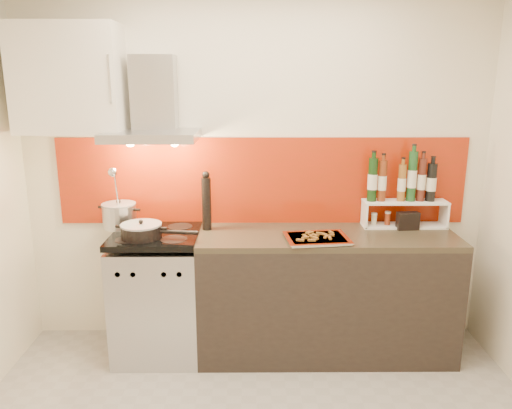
{
  "coord_description": "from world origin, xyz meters",
  "views": [
    {
      "loc": [
        -0.02,
        -2.22,
        1.95
      ],
      "look_at": [
        0.0,
        0.95,
        1.15
      ],
      "focal_mm": 35.0,
      "sensor_mm": 36.0,
      "label": 1
    }
  ],
  "objects_px": {
    "saute_pan": "(142,231)",
    "counter": "(325,293)",
    "baking_tray": "(317,238)",
    "range_stove": "(159,295)",
    "stock_pot": "(119,215)",
    "pepper_mill": "(206,202)"
  },
  "relations": [
    {
      "from": "saute_pan",
      "to": "counter",
      "type": "bearing_deg",
      "value": 5.04
    },
    {
      "from": "baking_tray",
      "to": "saute_pan",
      "type": "bearing_deg",
      "value": 178.32
    },
    {
      "from": "counter",
      "to": "baking_tray",
      "type": "distance_m",
      "value": 0.5
    },
    {
      "from": "baking_tray",
      "to": "range_stove",
      "type": "bearing_deg",
      "value": 172.75
    },
    {
      "from": "stock_pot",
      "to": "saute_pan",
      "type": "relative_size",
      "value": 0.46
    },
    {
      "from": "counter",
      "to": "baking_tray",
      "type": "bearing_deg",
      "value": -122.22
    },
    {
      "from": "range_stove",
      "to": "stock_pot",
      "type": "xyz_separation_m",
      "value": [
        -0.28,
        0.14,
        0.56
      ]
    },
    {
      "from": "saute_pan",
      "to": "range_stove",
      "type": "bearing_deg",
      "value": 58.95
    },
    {
      "from": "range_stove",
      "to": "counter",
      "type": "xyz_separation_m",
      "value": [
        1.2,
        0.0,
        0.01
      ]
    },
    {
      "from": "stock_pot",
      "to": "range_stove",
      "type": "bearing_deg",
      "value": -26.6
    },
    {
      "from": "pepper_mill",
      "to": "stock_pot",
      "type": "bearing_deg",
      "value": 177.79
    },
    {
      "from": "range_stove",
      "to": "pepper_mill",
      "type": "xyz_separation_m",
      "value": [
        0.35,
        0.12,
        0.66
      ]
    },
    {
      "from": "range_stove",
      "to": "saute_pan",
      "type": "relative_size",
      "value": 1.71
    },
    {
      "from": "stock_pot",
      "to": "baking_tray",
      "type": "xyz_separation_m",
      "value": [
        1.39,
        -0.28,
        -0.08
      ]
    },
    {
      "from": "saute_pan",
      "to": "baking_tray",
      "type": "height_order",
      "value": "saute_pan"
    },
    {
      "from": "stock_pot",
      "to": "pepper_mill",
      "type": "height_order",
      "value": "pepper_mill"
    },
    {
      "from": "saute_pan",
      "to": "baking_tray",
      "type": "distance_m",
      "value": 1.17
    },
    {
      "from": "counter",
      "to": "baking_tray",
      "type": "relative_size",
      "value": 3.99
    },
    {
      "from": "range_stove",
      "to": "baking_tray",
      "type": "relative_size",
      "value": 2.02
    },
    {
      "from": "counter",
      "to": "saute_pan",
      "type": "relative_size",
      "value": 3.39
    },
    {
      "from": "counter",
      "to": "stock_pot",
      "type": "bearing_deg",
      "value": 174.77
    },
    {
      "from": "range_stove",
      "to": "baking_tray",
      "type": "xyz_separation_m",
      "value": [
        1.11,
        -0.14,
        0.47
      ]
    }
  ]
}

